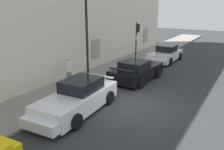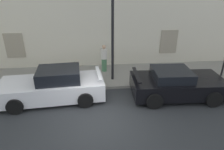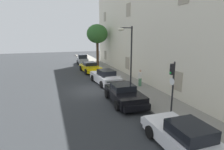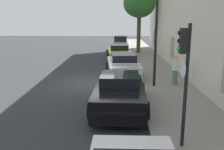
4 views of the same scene
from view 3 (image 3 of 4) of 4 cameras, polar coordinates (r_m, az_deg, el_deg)
ground_plane at (r=17.38m, az=-5.85°, el=-4.73°), size 80.00×80.00×0.00m
sidewalk at (r=18.66m, az=6.35°, el=-3.30°), size 60.00×3.11×0.14m
building_facade at (r=19.63m, az=15.71°, el=17.42°), size 35.96×3.76×13.88m
sportscar_red_lead at (r=25.53m, az=-6.67°, el=2.26°), size 4.93×2.47×1.34m
sportscar_yellow_flank at (r=19.68m, az=-2.33°, el=-0.66°), size 5.23×2.37×1.52m
sportscar_white_middle at (r=14.02m, az=4.05°, el=-6.29°), size 4.73×2.39×1.37m
sportscar_tail_end at (r=9.37m, az=20.96°, el=-17.36°), size 4.70×2.18×1.41m
hatchback_parked at (r=32.94m, az=-9.19°, el=4.76°), size 3.63×2.01×1.68m
tree_far_end at (r=29.44m, az=-4.63°, el=12.57°), size 3.29×3.29×6.56m
traffic_light at (r=11.61m, az=18.29°, el=-1.38°), size 0.44×0.36×3.43m
street_lamp at (r=16.69m, az=4.75°, el=8.86°), size 0.44×1.42×5.71m
pedestrian_admiring at (r=18.21m, az=8.76°, el=-0.87°), size 0.43×0.43×1.62m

